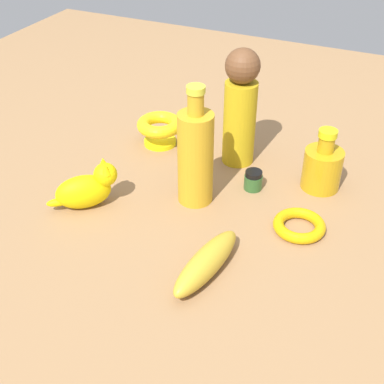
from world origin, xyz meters
name	(u,v)px	position (x,y,z in m)	size (l,w,h in m)	color
ground	(192,214)	(0.00, 0.00, 0.00)	(2.00, 2.00, 0.00)	#936D47
bottle_short	(323,167)	(-0.20, -0.19, 0.05)	(0.08, 0.08, 0.13)	#C09014
cat_figurine	(88,188)	(0.19, 0.06, 0.04)	(0.11, 0.11, 0.09)	yellow
banana	(206,262)	(-0.09, 0.14, 0.02)	(0.18, 0.05, 0.05)	gold
bottle_tall	(195,156)	(0.01, -0.05, 0.10)	(0.07, 0.07, 0.24)	gold
nail_polish_jar	(253,180)	(-0.08, -0.13, 0.02)	(0.04, 0.04, 0.04)	#2B5727
bowl	(160,127)	(0.18, -0.21, 0.04)	(0.10, 0.10, 0.06)	yellow
bangle	(299,225)	(-0.20, -0.04, 0.01)	(0.10, 0.10, 0.02)	#D7A00B
person_figure_adult	(240,107)	(-0.01, -0.22, 0.13)	(0.09, 0.09, 0.25)	gold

